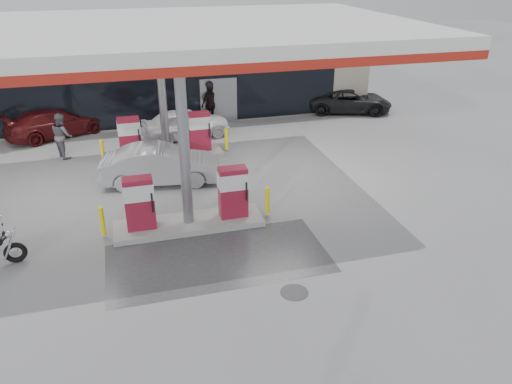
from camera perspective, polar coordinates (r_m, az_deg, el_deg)
ground at (r=13.76m, az=-6.38°, el=-7.85°), size 90.00×90.00×0.00m
wet_patch at (r=13.83m, az=-4.33°, el=-7.56°), size 6.00×3.00×0.00m
drain_cover at (r=12.57m, az=4.40°, el=-11.36°), size 0.70×0.70×0.01m
store_building at (r=27.94m, az=-12.27°, el=13.57°), size 22.00×8.22×4.00m
canopy at (r=16.63m, az=-10.35°, el=17.33°), size 16.00×10.02×5.51m
pump_island_near at (r=15.12m, az=-7.80°, el=-1.54°), size 5.14×1.30×1.78m
pump_island_far at (r=20.63m, az=-10.26°, el=5.81°), size 5.14×1.30×1.78m
sedan_white at (r=22.83m, az=-8.02°, el=7.79°), size 4.12×2.14×1.34m
attendant at (r=21.73m, az=-21.28°, el=6.05°), size 1.00×1.10×1.84m
hatchback_silver at (r=18.26m, az=-10.81°, el=3.08°), size 4.40×2.08×1.39m
parked_car_left at (r=24.57m, az=-21.84°, el=7.43°), size 4.84×3.54×1.30m
parked_car_right at (r=27.02m, az=10.64°, el=10.24°), size 4.74×3.25×1.20m
biker_walking at (r=24.43m, az=-5.24°, el=9.92°), size 1.22×1.10×1.99m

